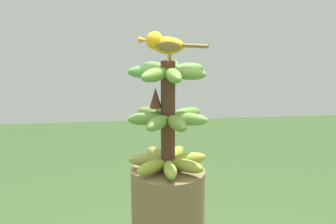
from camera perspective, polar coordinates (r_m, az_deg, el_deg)
name	(u,v)px	position (r m, az deg, el deg)	size (l,w,h in m)	color
banana_bunch	(168,117)	(1.49, -0.02, -0.59)	(0.25, 0.24, 0.34)	#4C2D1E
perched_bird	(164,44)	(1.45, -0.41, 7.70)	(0.20, 0.10, 0.08)	#C68933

